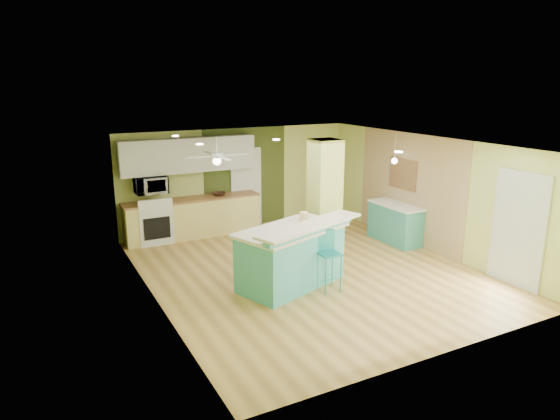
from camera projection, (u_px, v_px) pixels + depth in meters
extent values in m
cube|color=olive|center=(309.00, 271.00, 9.82)|extent=(6.00, 7.00, 0.01)
cube|color=white|center=(311.00, 144.00, 9.19)|extent=(6.00, 7.00, 0.01)
cube|color=#C2D06F|center=(238.00, 178.00, 12.51)|extent=(6.00, 0.01, 2.50)
cube|color=#C2D06F|center=(448.00, 269.00, 6.50)|extent=(6.00, 0.01, 2.50)
cube|color=#C2D06F|center=(152.00, 231.00, 8.16)|extent=(0.01, 7.00, 2.50)
cube|color=#C2D06F|center=(428.00, 193.00, 10.85)|extent=(0.01, 7.00, 2.50)
cube|color=#9B7D58|center=(409.00, 188.00, 11.36)|extent=(0.02, 3.40, 2.50)
cube|color=#404C1E|center=(246.00, 178.00, 12.59)|extent=(2.20, 0.02, 2.50)
cube|color=white|center=(246.00, 188.00, 12.63)|extent=(0.82, 0.05, 2.00)
cube|color=silver|center=(518.00, 229.00, 8.91)|extent=(0.04, 1.08, 2.10)
cube|color=#BAC45A|center=(324.00, 200.00, 10.23)|extent=(0.55, 0.55, 2.50)
cube|color=#EAD67A|center=(193.00, 218.00, 11.87)|extent=(3.20, 0.60, 0.90)
cube|color=brown|center=(192.00, 199.00, 11.75)|extent=(3.25, 0.63, 0.04)
cube|color=white|center=(153.00, 223.00, 11.45)|extent=(0.76, 0.64, 0.90)
cube|color=black|center=(157.00, 228.00, 11.17)|extent=(0.59, 0.02, 0.50)
cube|color=white|center=(155.00, 203.00, 11.05)|extent=(0.76, 0.06, 0.18)
cube|color=silver|center=(189.00, 155.00, 11.59)|extent=(3.20, 0.34, 0.80)
imported|color=white|center=(151.00, 185.00, 11.22)|extent=(0.70, 0.48, 0.39)
cylinder|color=silver|center=(216.00, 146.00, 10.46)|extent=(0.03, 0.03, 0.40)
cylinder|color=silver|center=(217.00, 155.00, 10.51)|extent=(0.24, 0.24, 0.10)
sphere|color=white|center=(217.00, 161.00, 10.54)|extent=(0.18, 0.18, 0.18)
cylinder|color=silver|center=(395.00, 147.00, 11.10)|extent=(0.01, 0.01, 0.62)
sphere|color=white|center=(394.00, 161.00, 11.18)|extent=(0.14, 0.14, 0.14)
cube|color=brown|center=(403.00, 174.00, 11.44)|extent=(0.03, 0.90, 0.70)
cube|color=teal|center=(291.00, 258.00, 9.03)|extent=(2.14, 1.56, 1.02)
cube|color=beige|center=(291.00, 230.00, 8.89)|extent=(2.29, 1.70, 0.06)
cube|color=teal|center=(311.00, 229.00, 8.57)|extent=(2.11, 0.88, 0.15)
cube|color=beige|center=(311.00, 226.00, 8.55)|extent=(2.36, 1.23, 0.05)
cylinder|color=teal|center=(326.00, 277.00, 8.62)|extent=(0.02, 0.02, 0.68)
cylinder|color=teal|center=(341.00, 274.00, 8.74)|extent=(0.02, 0.02, 0.68)
cylinder|color=teal|center=(318.00, 271.00, 8.88)|extent=(0.02, 0.02, 0.68)
cylinder|color=teal|center=(332.00, 269.00, 9.00)|extent=(0.02, 0.02, 0.68)
cube|color=teal|center=(330.00, 254.00, 8.72)|extent=(0.38, 0.38, 0.03)
cube|color=teal|center=(325.00, 240.00, 8.81)|extent=(0.36, 0.05, 0.38)
cube|color=teal|center=(395.00, 224.00, 11.49)|extent=(0.55, 1.33, 0.85)
cube|color=white|center=(396.00, 205.00, 11.38)|extent=(0.59, 1.38, 0.04)
imported|color=#321D14|center=(219.00, 194.00, 12.02)|extent=(0.43, 0.43, 0.08)
cylinder|color=gold|center=(304.00, 217.00, 9.26)|extent=(0.16, 0.16, 0.19)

